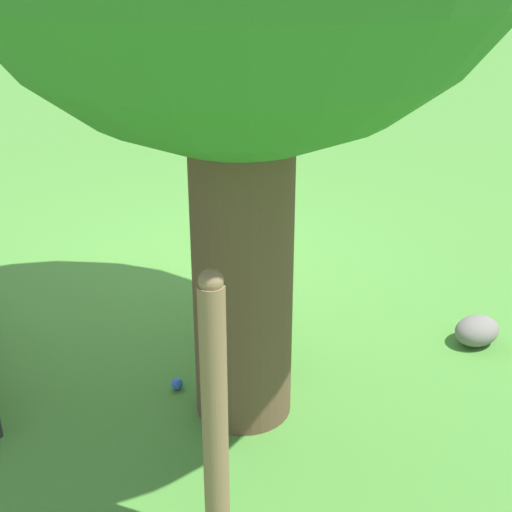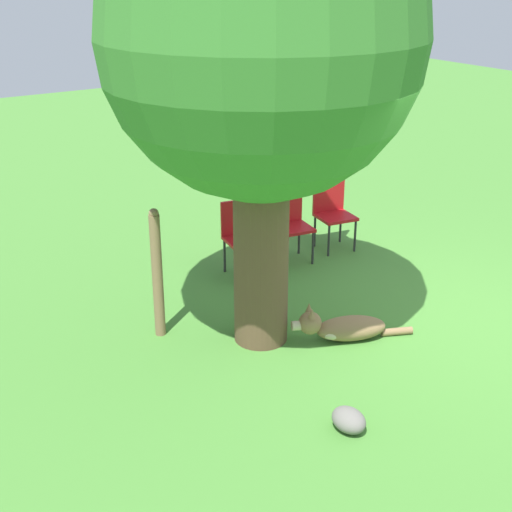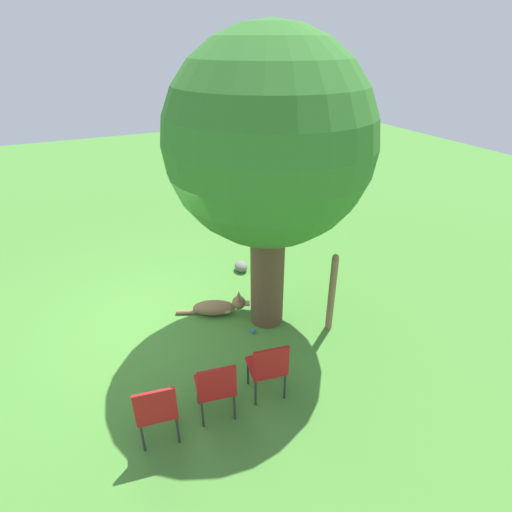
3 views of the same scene
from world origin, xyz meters
TOP-DOWN VIEW (x-y plane):
  - ground_plane at (0.00, 0.00)m, footprint 30.00×30.00m
  - dog at (0.18, 0.92)m, footprint 0.60×1.15m
  - fence_post at (1.26, 2.35)m, footprint 0.10×0.10m
  - tennis_ball at (0.87, 1.21)m, footprint 0.07×0.07m
  - garden_rock at (-0.96, 1.80)m, footprint 0.31×0.24m

SIDE VIEW (x-z plane):
  - ground_plane at x=0.00m, z-range 0.00..0.00m
  - tennis_ball at x=0.87m, z-range 0.00..0.07m
  - garden_rock at x=-0.96m, z-range 0.00..0.18m
  - dog at x=0.18m, z-range -0.06..0.33m
  - fence_post at x=1.26m, z-range 0.01..1.32m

